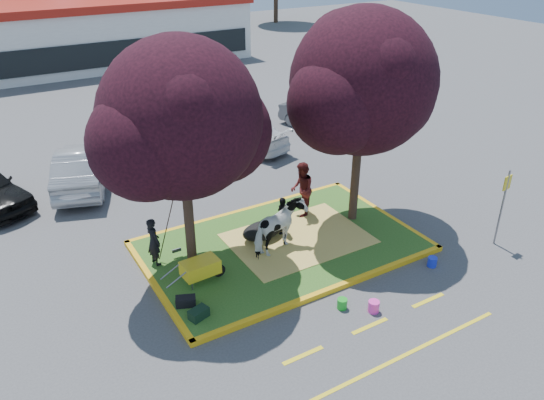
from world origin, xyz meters
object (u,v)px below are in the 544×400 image
bucket_blue (432,262)px  cow (280,228)px  car_silver (82,167)px  calf (262,231)px  wheelbarrow (201,268)px  bucket_pink (374,306)px  handler (154,241)px  sign_post (504,200)px  bucket_green (342,304)px

bucket_blue → cow: bearing=141.4°
cow → car_silver: 8.81m
calf → wheelbarrow: 2.80m
bucket_pink → bucket_blue: bearing=14.3°
handler → sign_post: 10.46m
bucket_green → bucket_pink: bearing=-40.0°
cow → bucket_green: cow is taller
bucket_pink → car_silver: size_ratio=0.07×
wheelbarrow → bucket_pink: bearing=-47.4°
cow → sign_post: size_ratio=0.73×
wheelbarrow → bucket_green: 3.91m
bucket_pink → bucket_blue: size_ratio=1.07×
bucket_green → calf: bearing=93.0°
calf → bucket_pink: size_ratio=4.15×
bucket_blue → car_silver: 13.05m
calf → sign_post: size_ratio=0.52×
handler → wheelbarrow: bearing=-164.8°
cow → bucket_green: bearing=160.0°
cow → handler: 3.67m
calf → bucket_green: (0.20, -3.86, -0.29)m
calf → sign_post: (6.25, -3.76, 1.12)m
wheelbarrow → bucket_blue: bearing=-25.7°
sign_post → car_silver: 14.77m
calf → bucket_blue: 5.17m
calf → handler: bearing=163.1°
calf → bucket_blue: bearing=-55.3°
car_silver → bucket_green: bearing=128.8°
wheelbarrow → bucket_blue: 6.72m
sign_post → bucket_blue: bearing=171.4°
calf → wheelbarrow: bearing=-166.4°
bucket_green → car_silver: 11.62m
calf → handler: (-3.33, 0.39, 0.45)m
wheelbarrow → sign_post: size_ratio=0.72×
calf → car_silver: (-3.82, 7.02, 0.35)m
wheelbarrow → cow: bearing=2.4°
car_silver → wheelbarrow: bearing=117.3°
car_silver → calf: bearing=137.0°
bucket_blue → handler: bearing=149.8°
calf → bucket_blue: (3.64, -3.66, -0.29)m
bucket_green → bucket_pink: bucket_pink is taller
bucket_blue → bucket_pink: bearing=-165.7°
wheelbarrow → bucket_pink: 4.71m
wheelbarrow → sign_post: bearing=-20.1°
cow → calf: size_ratio=1.41×
sign_post → car_silver: size_ratio=0.53×
sign_post → bucket_blue: size_ratio=8.57×
sign_post → cow: bearing=148.2°
cow → wheelbarrow: 2.72m
handler → car_silver: 6.65m
cow → bucket_blue: 4.57m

